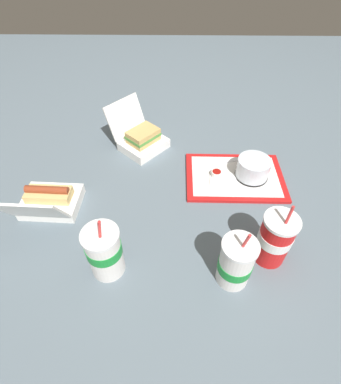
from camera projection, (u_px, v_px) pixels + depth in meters
ground_plane at (175, 192)px, 1.10m from camera, size 3.20×3.20×0.00m
food_tray at (235, 177)px, 1.15m from camera, size 0.37×0.26×0.01m
cake_container at (253, 169)px, 1.12m from camera, size 0.12×0.12×0.08m
ketchup_cup at (216, 174)px, 1.13m from camera, size 0.04×0.04×0.02m
napkin_stack at (223, 182)px, 1.12m from camera, size 0.10×0.10×0.00m
plastic_fork at (225, 162)px, 1.20m from camera, size 0.11×0.04×0.00m
clamshell_hotdog_left at (49, 201)px, 1.02m from camera, size 0.20×0.24×0.17m
clamshell_sandwich_back at (142, 139)px, 1.25m from camera, size 0.27×0.27×0.18m
soda_cup_right at (104, 251)px, 0.82m from camera, size 0.10×0.10×0.23m
soda_cup_back at (236, 263)px, 0.81m from camera, size 0.10×0.10×0.23m
soda_cup_left at (275, 239)px, 0.85m from camera, size 0.10×0.10×0.24m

